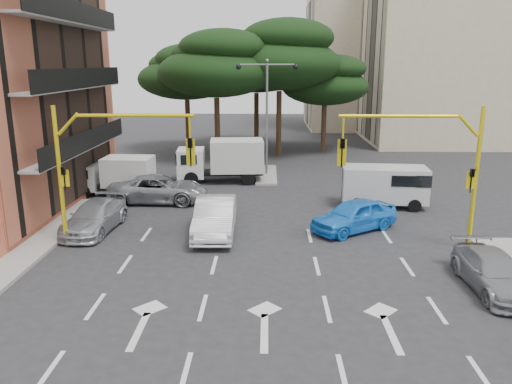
# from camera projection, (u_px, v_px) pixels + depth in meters

# --- Properties ---
(ground) EXTENTS (120.00, 120.00, 0.00)m
(ground) POSITION_uv_depth(u_px,v_px,m) (265.00, 265.00, 19.43)
(ground) COLOR #28282B
(ground) RESTS_ON ground
(median_strip) EXTENTS (1.40, 6.00, 0.15)m
(median_strip) POSITION_uv_depth(u_px,v_px,m) (266.00, 175.00, 34.90)
(median_strip) COLOR gray
(median_strip) RESTS_ON ground
(apartment_beige_near) EXTENTS (20.20, 12.15, 18.70)m
(apartment_beige_near) POSITION_uv_depth(u_px,v_px,m) (476.00, 45.00, 47.60)
(apartment_beige_near) COLOR #C6B095
(apartment_beige_near) RESTS_ON ground
(apartment_beige_far) EXTENTS (16.20, 12.15, 16.70)m
(apartment_beige_far) POSITION_uv_depth(u_px,v_px,m) (376.00, 57.00, 59.63)
(apartment_beige_far) COLOR #C6B095
(apartment_beige_far) RESTS_ON ground
(pine_left_near) EXTENTS (9.15, 9.15, 10.23)m
(pine_left_near) POSITION_uv_depth(u_px,v_px,m) (217.00, 64.00, 38.86)
(pine_left_near) COLOR #382616
(pine_left_near) RESTS_ON ground
(pine_center) EXTENTS (9.98, 9.98, 11.16)m
(pine_center) POSITION_uv_depth(u_px,v_px,m) (280.00, 55.00, 40.51)
(pine_center) COLOR #382616
(pine_center) RESTS_ON ground
(pine_left_far) EXTENTS (8.32, 8.32, 9.30)m
(pine_left_far) POSITION_uv_depth(u_px,v_px,m) (187.00, 72.00, 42.97)
(pine_left_far) COLOR #382616
(pine_left_far) RESTS_ON ground
(pine_right) EXTENTS (7.49, 7.49, 8.37)m
(pine_right) POSITION_uv_depth(u_px,v_px,m) (326.00, 80.00, 42.88)
(pine_right) COLOR #382616
(pine_right) RESTS_ON ground
(pine_back) EXTENTS (9.15, 9.15, 10.23)m
(pine_back) POSITION_uv_depth(u_px,v_px,m) (257.00, 63.00, 45.57)
(pine_back) COLOR #382616
(pine_back) RESTS_ON ground
(signal_mast_right) EXTENTS (5.79, 0.37, 6.00)m
(signal_mast_right) POSITION_uv_depth(u_px,v_px,m) (433.00, 159.00, 20.23)
(signal_mast_right) COLOR yellow
(signal_mast_right) RESTS_ON ground
(signal_mast_left) EXTENTS (5.79, 0.37, 6.00)m
(signal_mast_left) POSITION_uv_depth(u_px,v_px,m) (101.00, 157.00, 20.54)
(signal_mast_left) COLOR yellow
(signal_mast_left) RESTS_ON ground
(street_lamp_center) EXTENTS (4.16, 0.36, 7.77)m
(street_lamp_center) POSITION_uv_depth(u_px,v_px,m) (267.00, 97.00, 33.56)
(street_lamp_center) COLOR slate
(street_lamp_center) RESTS_ON median_strip
(car_white_hatch) EXTENTS (1.87, 5.06, 1.65)m
(car_white_hatch) POSITION_uv_depth(u_px,v_px,m) (215.00, 217.00, 22.81)
(car_white_hatch) COLOR silver
(car_white_hatch) RESTS_ON ground
(car_blue_compact) EXTENTS (4.59, 3.89, 1.48)m
(car_blue_compact) POSITION_uv_depth(u_px,v_px,m) (354.00, 215.00, 23.32)
(car_blue_compact) COLOR #1B7DE4
(car_blue_compact) RESTS_ON ground
(car_silver_wagon) EXTENTS (2.29, 4.82, 1.36)m
(car_silver_wagon) POSITION_uv_depth(u_px,v_px,m) (95.00, 217.00, 23.30)
(car_silver_wagon) COLOR #AAADB2
(car_silver_wagon) RESTS_ON ground
(car_silver_cross_a) EXTENTS (5.57, 2.68, 1.53)m
(car_silver_cross_a) POSITION_uv_depth(u_px,v_px,m) (158.00, 189.00, 28.15)
(car_silver_cross_a) COLOR #96989D
(car_silver_cross_a) RESTS_ON ground
(car_silver_parked) EXTENTS (1.87, 4.42, 1.27)m
(car_silver_parked) POSITION_uv_depth(u_px,v_px,m) (494.00, 272.00, 17.24)
(car_silver_parked) COLOR gray
(car_silver_parked) RESTS_ON ground
(van_white) EXTENTS (4.65, 2.38, 2.25)m
(van_white) POSITION_uv_depth(u_px,v_px,m) (384.00, 186.00, 27.19)
(van_white) COLOR silver
(van_white) RESTS_ON ground
(box_truck_a) EXTENTS (4.75, 2.18, 2.29)m
(box_truck_a) POSITION_uv_depth(u_px,v_px,m) (115.00, 176.00, 29.60)
(box_truck_a) COLOR silver
(box_truck_a) RESTS_ON ground
(box_truck_b) EXTENTS (5.87, 2.84, 2.80)m
(box_truck_b) POSITION_uv_depth(u_px,v_px,m) (221.00, 161.00, 32.78)
(box_truck_b) COLOR white
(box_truck_b) RESTS_ON ground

